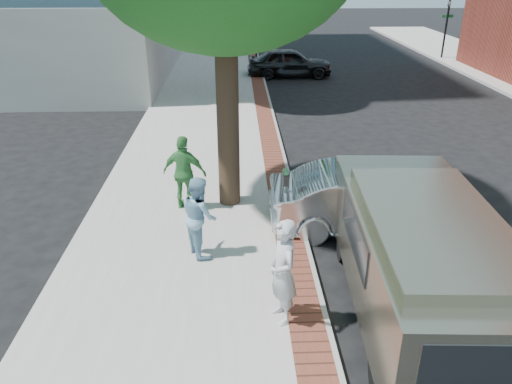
{
  "coord_description": "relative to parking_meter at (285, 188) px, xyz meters",
  "views": [
    {
      "loc": [
        -0.41,
        -9.34,
        5.6
      ],
      "look_at": [
        -0.02,
        0.16,
        1.2
      ],
      "focal_mm": 35.0,
      "sensor_mm": 36.0,
      "label": 1
    }
  ],
  "objects": [
    {
      "name": "signal_near",
      "position": [
        0.28,
        21.66,
        1.05
      ],
      "size": [
        0.7,
        0.15,
        3.8
      ],
      "color": "black",
      "rests_on": "ground"
    },
    {
      "name": "person_green",
      "position": [
        -2.27,
        1.27,
        -0.15
      ],
      "size": [
        1.14,
        0.7,
        1.81
      ],
      "primitive_type": "imported",
      "rotation": [
        0.0,
        0.0,
        2.88
      ],
      "color": "#3F8B44",
      "rests_on": "sidewalk"
    },
    {
      "name": "sedan_silver",
      "position": [
        1.97,
        0.3,
        -0.46
      ],
      "size": [
        4.53,
        1.62,
        1.49
      ],
      "primitive_type": "imported",
      "rotation": [
        0.0,
        0.0,
        1.56
      ],
      "color": "silver",
      "rests_on": "ground"
    },
    {
      "name": "parking_meter",
      "position": [
        0.0,
        0.0,
        0.0
      ],
      "size": [
        0.12,
        0.32,
        1.47
      ],
      "color": "gray",
      "rests_on": "sidewalk"
    },
    {
      "name": "curb",
      "position": [
        0.43,
        7.66,
        -1.13
      ],
      "size": [
        0.1,
        60.0,
        0.15
      ],
      "primitive_type": "cube",
      "color": "gray",
      "rests_on": "ground"
    },
    {
      "name": "signal_far",
      "position": [
        11.88,
        21.66,
        1.05
      ],
      "size": [
        0.7,
        0.15,
        3.8
      ],
      "color": "black",
      "rests_on": "ground"
    },
    {
      "name": "office_base",
      "position": [
        -13.62,
        21.66,
        0.79
      ],
      "size": [
        18.2,
        22.2,
        4.0
      ],
      "primitive_type": "cube",
      "color": "gray",
      "rests_on": "ground"
    },
    {
      "name": "van",
      "position": [
        2.0,
        -2.59,
        -0.05
      ],
      "size": [
        2.49,
        5.82,
        2.1
      ],
      "rotation": [
        0.0,
        0.0,
        -0.06
      ],
      "color": "gray",
      "rests_on": "ground"
    },
    {
      "name": "person_officer",
      "position": [
        -1.8,
        -0.81,
        -0.22
      ],
      "size": [
        0.91,
        1.0,
        1.67
      ],
      "primitive_type": "imported",
      "rotation": [
        0.0,
        0.0,
        2.0
      ],
      "color": "#7EAAC3",
      "rests_on": "sidewalk"
    },
    {
      "name": "brick_strip",
      "position": [
        0.08,
        7.66,
        -1.05
      ],
      "size": [
        0.6,
        60.0,
        0.01
      ],
      "primitive_type": "cube",
      "color": "brown",
      "rests_on": "sidewalk"
    },
    {
      "name": "person_gray",
      "position": [
        -0.32,
        -2.99,
        -0.14
      ],
      "size": [
        0.61,
        0.77,
        1.84
      ],
      "primitive_type": "imported",
      "rotation": [
        0.0,
        0.0,
        -1.29
      ],
      "color": "#B9B9BE",
      "rests_on": "sidewalk"
    },
    {
      "name": "ground",
      "position": [
        -0.62,
        -0.34,
        -1.21
      ],
      "size": [
        120.0,
        120.0,
        0.0
      ],
      "primitive_type": "plane",
      "color": "black",
      "rests_on": "ground"
    },
    {
      "name": "sidewalk",
      "position": [
        -2.12,
        7.66,
        -1.13
      ],
      "size": [
        5.0,
        60.0,
        0.15
      ],
      "primitive_type": "cube",
      "color": "#9E9991",
      "rests_on": "ground"
    },
    {
      "name": "bg_car",
      "position": [
        1.85,
        16.99,
        -0.45
      ],
      "size": [
        4.46,
        1.84,
        1.51
      ],
      "primitive_type": "imported",
      "rotation": [
        0.0,
        0.0,
        1.58
      ],
      "color": "black",
      "rests_on": "ground"
    }
  ]
}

